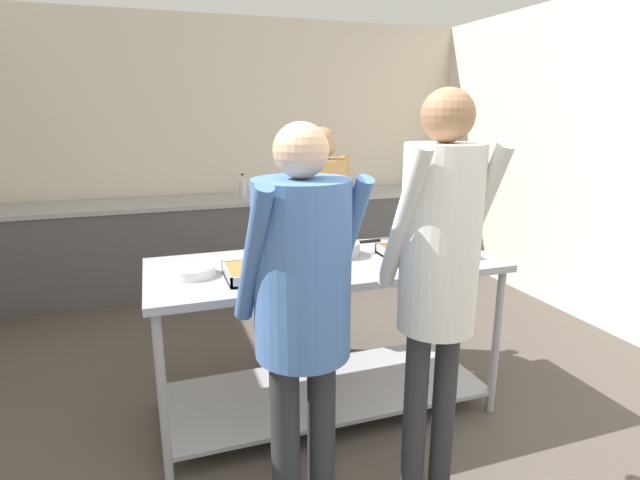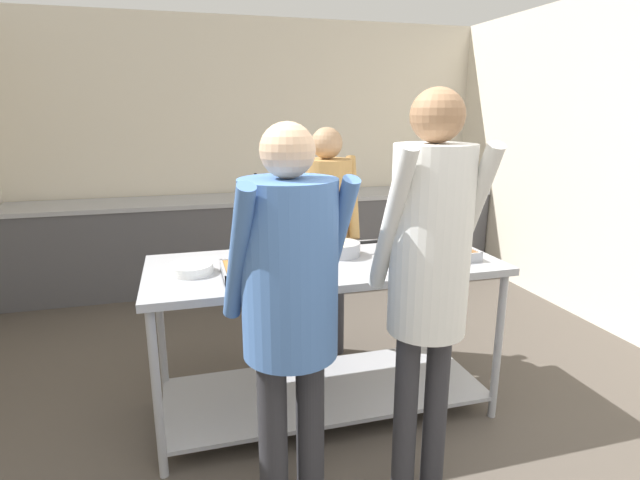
{
  "view_description": "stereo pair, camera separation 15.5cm",
  "coord_description": "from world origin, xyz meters",
  "px_view_note": "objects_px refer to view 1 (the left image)",
  "views": [
    {
      "loc": [
        -0.94,
        -1.06,
        1.73
      ],
      "look_at": [
        -0.06,
        1.54,
        1.02
      ],
      "focal_mm": 28.0,
      "sensor_mm": 36.0,
      "label": 1
    },
    {
      "loc": [
        -0.79,
        -1.11,
        1.73
      ],
      "look_at": [
        -0.06,
        1.54,
        1.02
      ],
      "focal_mm": 28.0,
      "sensor_mm": 36.0,
      "label": 2
    }
  ],
  "objects_px": {
    "plate_stack": "(192,271)",
    "serving_tray_roast": "(273,270)",
    "guest_serving_right": "(439,259)",
    "sauce_pan": "(341,248)",
    "guest_serving_left": "(302,291)",
    "water_bottle": "(243,187)",
    "cook_behind_counter": "(322,219)",
    "serving_tray_vegetables": "(427,252)"
  },
  "relations": [
    {
      "from": "plate_stack",
      "to": "serving_tray_roast",
      "type": "bearing_deg",
      "value": -17.51
    },
    {
      "from": "guest_serving_right",
      "to": "plate_stack",
      "type": "bearing_deg",
      "value": 139.47
    },
    {
      "from": "sauce_pan",
      "to": "guest_serving_left",
      "type": "relative_size",
      "value": 0.22
    },
    {
      "from": "sauce_pan",
      "to": "water_bottle",
      "type": "relative_size",
      "value": 1.5
    },
    {
      "from": "guest_serving_left",
      "to": "guest_serving_right",
      "type": "relative_size",
      "value": 0.93
    },
    {
      "from": "guest_serving_left",
      "to": "water_bottle",
      "type": "xyz_separation_m",
      "value": [
        0.33,
        3.13,
        -0.04
      ]
    },
    {
      "from": "cook_behind_counter",
      "to": "sauce_pan",
      "type": "bearing_deg",
      "value": -98.1
    },
    {
      "from": "guest_serving_left",
      "to": "sauce_pan",
      "type": "bearing_deg",
      "value": 59.57
    },
    {
      "from": "serving_tray_roast",
      "to": "sauce_pan",
      "type": "relative_size",
      "value": 1.31
    },
    {
      "from": "plate_stack",
      "to": "guest_serving_left",
      "type": "distance_m",
      "value": 0.81
    },
    {
      "from": "water_bottle",
      "to": "sauce_pan",
      "type": "bearing_deg",
      "value": -86.34
    },
    {
      "from": "plate_stack",
      "to": "guest_serving_left",
      "type": "bearing_deg",
      "value": -62.85
    },
    {
      "from": "guest_serving_left",
      "to": "cook_behind_counter",
      "type": "xyz_separation_m",
      "value": [
        0.56,
        1.4,
        -0.03
      ]
    },
    {
      "from": "guest_serving_right",
      "to": "water_bottle",
      "type": "height_order",
      "value": "guest_serving_right"
    },
    {
      "from": "plate_stack",
      "to": "water_bottle",
      "type": "height_order",
      "value": "water_bottle"
    },
    {
      "from": "serving_tray_roast",
      "to": "guest_serving_right",
      "type": "bearing_deg",
      "value": -51.2
    },
    {
      "from": "sauce_pan",
      "to": "guest_serving_right",
      "type": "relative_size",
      "value": 0.2
    },
    {
      "from": "sauce_pan",
      "to": "guest_serving_left",
      "type": "xyz_separation_m",
      "value": [
        -0.48,
        -0.82,
        0.08
      ]
    },
    {
      "from": "serving_tray_roast",
      "to": "sauce_pan",
      "type": "xyz_separation_m",
      "value": [
        0.46,
        0.22,
        0.02
      ]
    },
    {
      "from": "serving_tray_vegetables",
      "to": "guest_serving_left",
      "type": "bearing_deg",
      "value": -145.68
    },
    {
      "from": "guest_serving_left",
      "to": "guest_serving_right",
      "type": "bearing_deg",
      "value": -7.89
    },
    {
      "from": "guest_serving_right",
      "to": "water_bottle",
      "type": "xyz_separation_m",
      "value": [
        -0.23,
        3.21,
        -0.14
      ]
    },
    {
      "from": "sauce_pan",
      "to": "guest_serving_left",
      "type": "bearing_deg",
      "value": -120.43
    },
    {
      "from": "cook_behind_counter",
      "to": "serving_tray_vegetables",
      "type": "bearing_deg",
      "value": -63.24
    },
    {
      "from": "plate_stack",
      "to": "serving_tray_roast",
      "type": "xyz_separation_m",
      "value": [
        0.39,
        -0.12,
        0.0
      ]
    },
    {
      "from": "serving_tray_roast",
      "to": "guest_serving_right",
      "type": "height_order",
      "value": "guest_serving_right"
    },
    {
      "from": "plate_stack",
      "to": "serving_tray_vegetables",
      "type": "distance_m",
      "value": 1.31
    },
    {
      "from": "water_bottle",
      "to": "guest_serving_left",
      "type": "bearing_deg",
      "value": -96.04
    },
    {
      "from": "sauce_pan",
      "to": "water_bottle",
      "type": "height_order",
      "value": "water_bottle"
    },
    {
      "from": "serving_tray_roast",
      "to": "serving_tray_vegetables",
      "type": "relative_size",
      "value": 0.95
    },
    {
      "from": "plate_stack",
      "to": "cook_behind_counter",
      "type": "bearing_deg",
      "value": 36.28
    },
    {
      "from": "sauce_pan",
      "to": "serving_tray_vegetables",
      "type": "relative_size",
      "value": 0.73
    },
    {
      "from": "sauce_pan",
      "to": "guest_serving_right",
      "type": "distance_m",
      "value": 0.92
    },
    {
      "from": "guest_serving_right",
      "to": "guest_serving_left",
      "type": "bearing_deg",
      "value": 172.11
    },
    {
      "from": "serving_tray_vegetables",
      "to": "cook_behind_counter",
      "type": "xyz_separation_m",
      "value": [
        -0.38,
        0.76,
        0.07
      ]
    },
    {
      "from": "guest_serving_left",
      "to": "cook_behind_counter",
      "type": "distance_m",
      "value": 1.51
    },
    {
      "from": "cook_behind_counter",
      "to": "water_bottle",
      "type": "height_order",
      "value": "cook_behind_counter"
    },
    {
      "from": "serving_tray_vegetables",
      "to": "guest_serving_right",
      "type": "height_order",
      "value": "guest_serving_right"
    },
    {
      "from": "sauce_pan",
      "to": "guest_serving_left",
      "type": "height_order",
      "value": "guest_serving_left"
    },
    {
      "from": "serving_tray_roast",
      "to": "serving_tray_vegetables",
      "type": "xyz_separation_m",
      "value": [
        0.92,
        0.05,
        0.0
      ]
    },
    {
      "from": "guest_serving_left",
      "to": "water_bottle",
      "type": "height_order",
      "value": "guest_serving_left"
    },
    {
      "from": "sauce_pan",
      "to": "guest_serving_right",
      "type": "xyz_separation_m",
      "value": [
        0.08,
        -0.89,
        0.18
      ]
    }
  ]
}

